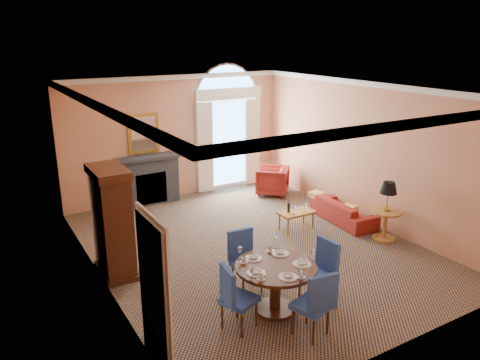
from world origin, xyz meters
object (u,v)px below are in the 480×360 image
dining_table (276,277)px  coffee_table (296,213)px  armchair (272,181)px  side_table (387,205)px  sofa (343,211)px  armoire (112,224)px

dining_table → coffee_table: dining_table is taller
armchair → coffee_table: bearing=21.1°
armchair → side_table: (0.37, -3.66, 0.40)m
sofa → coffee_table: (-1.22, 0.19, 0.13)m
armoire → dining_table: (1.79, -2.49, -0.37)m
dining_table → armoire: bearing=125.6°
armchair → side_table: 3.70m
coffee_table → side_table: bearing=-47.1°
dining_table → coffee_table: (2.26, 2.44, -0.21)m
sofa → side_table: bearing=-173.5°
armoire → side_table: size_ratio=1.59×
sofa → armchair: size_ratio=2.09×
armchair → armoire: bearing=-23.1°
armoire → side_table: (5.32, -1.45, -0.18)m
side_table → armoire: bearing=164.8°
coffee_table → armoire: bearing=179.9°
dining_table → armchair: bearing=56.1°
dining_table → coffee_table: size_ratio=1.55×
sofa → side_table: (0.05, -1.21, 0.53)m
side_table → coffee_table: bearing=132.3°
dining_table → sofa: dining_table is taller
sofa → side_table: side_table is taller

